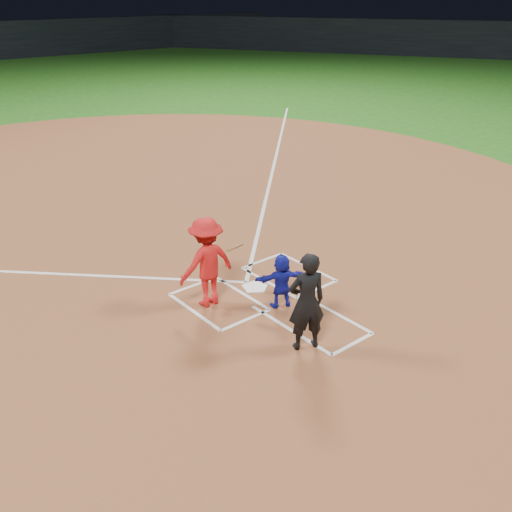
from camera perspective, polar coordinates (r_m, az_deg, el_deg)
ground at (r=12.33m, az=-0.11°, el=-3.21°), size 120.00×120.00×0.00m
home_plate_dirt at (r=16.98m, az=-13.13°, el=4.36°), size 28.00×28.00×0.01m
stadium_wall_right at (r=58.78m, az=18.00°, el=19.99°), size 31.04×52.56×3.20m
home_plate at (r=12.32m, az=-0.11°, el=-3.13°), size 0.60×0.60×0.02m
catcher at (r=11.38m, az=2.56°, el=-2.50°), size 1.10×0.73×1.14m
umpire at (r=9.95m, az=5.09°, el=-4.59°), size 0.79×0.67×1.86m
chalk_markings at (r=16.38m, az=-11.98°, el=3.73°), size 28.35×17.32×0.01m
batter_at_plate at (r=11.34m, az=-4.95°, el=-0.62°), size 1.58×0.76×1.87m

